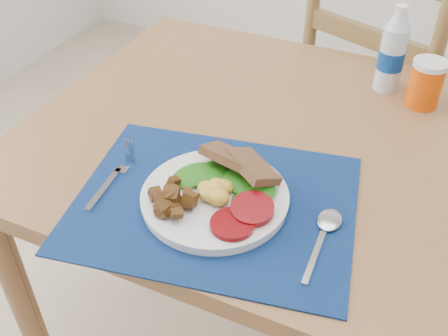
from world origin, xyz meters
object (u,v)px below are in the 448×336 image
Objects in this scene: breakfast_plate at (211,195)px; water_bottle at (392,54)px; chair_far at (382,74)px; juice_glass at (425,85)px.

breakfast_plate is 1.27× the size of water_bottle.
chair_far is 11.71× the size of juice_glass.
juice_glass is at bearing -24.29° from water_bottle.
juice_glass is at bearing 81.24° from breakfast_plate.
chair_far is 5.85× the size of water_bottle.
juice_glass is (0.30, 0.51, 0.03)m from breakfast_plate.
chair_far is 0.92m from breakfast_plate.
chair_far reaches higher than juice_glass.
water_bottle is (0.05, -0.33, 0.23)m from chair_far.
juice_glass is at bearing 131.48° from chair_far.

